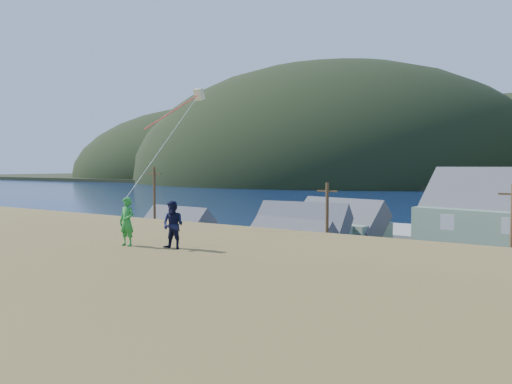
# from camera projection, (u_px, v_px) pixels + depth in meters

# --- Properties ---
(ground) EXTENTS (900.00, 900.00, 0.00)m
(ground) POSITION_uv_depth(u_px,v_px,m) (316.00, 307.00, 35.38)
(ground) COLOR #0A1638
(ground) RESTS_ON ground
(grass_strip) EXTENTS (110.00, 8.00, 0.10)m
(grass_strip) POSITION_uv_depth(u_px,v_px,m) (302.00, 313.00, 33.71)
(grass_strip) COLOR #4C3D19
(grass_strip) RESTS_ON ground
(waterfront_lot) EXTENTS (72.00, 36.00, 0.12)m
(waterfront_lot) POSITION_uv_depth(u_px,v_px,m) (393.00, 266.00, 49.55)
(waterfront_lot) COLOR #28282B
(waterfront_lot) RESTS_ON ground
(wharf) EXTENTS (26.00, 14.00, 0.90)m
(wharf) POSITION_uv_depth(u_px,v_px,m) (403.00, 232.00, 72.00)
(wharf) COLOR gray
(wharf) RESTS_ON ground
(shed_teal) EXTENTS (9.02, 6.72, 6.73)m
(shed_teal) POSITION_uv_depth(u_px,v_px,m) (174.00, 235.00, 54.26)
(shed_teal) COLOR #2D6968
(shed_teal) RESTS_ON waterfront_lot
(shed_palegreen_near) EXTENTS (10.51, 7.10, 7.32)m
(shed_palegreen_near) POSITION_uv_depth(u_px,v_px,m) (301.00, 233.00, 53.51)
(shed_palegreen_near) COLOR slate
(shed_palegreen_near) RESTS_ON waterfront_lot
(shed_white) EXTENTS (8.78, 6.41, 6.52)m
(shed_white) POSITION_uv_depth(u_px,v_px,m) (287.00, 253.00, 43.12)
(shed_white) COLOR silver
(shed_white) RESTS_ON waterfront_lot
(shed_palegreen_far) EXTENTS (12.11, 8.41, 7.44)m
(shed_palegreen_far) POSITION_uv_depth(u_px,v_px,m) (339.00, 226.00, 59.10)
(shed_palegreen_far) COLOR gray
(shed_palegreen_far) RESTS_ON waterfront_lot
(utility_poles) EXTENTS (29.67, 0.24, 9.77)m
(utility_poles) POSITION_uv_depth(u_px,v_px,m) (299.00, 237.00, 37.60)
(utility_poles) COLOR #47331E
(utility_poles) RESTS_ON waterfront_lot
(parked_cars) EXTENTS (22.96, 13.45, 1.56)m
(parked_cars) POSITION_uv_depth(u_px,v_px,m) (322.00, 245.00, 57.69)
(parked_cars) COLOR navy
(parked_cars) RESTS_ON waterfront_lot
(kite_flyer_green) EXTENTS (0.65, 0.45, 1.70)m
(kite_flyer_green) POSITION_uv_depth(u_px,v_px,m) (127.00, 222.00, 17.42)
(kite_flyer_green) COLOR #268D33
(kite_flyer_green) RESTS_ON hillside
(kite_flyer_navy) EXTENTS (0.85, 0.70, 1.62)m
(kite_flyer_navy) POSITION_uv_depth(u_px,v_px,m) (173.00, 225.00, 16.77)
(kite_flyer_navy) COLOR black
(kite_flyer_navy) RESTS_ON hillside
(kite_rig) EXTENTS (1.92, 3.75, 8.78)m
(kite_rig) POSITION_uv_depth(u_px,v_px,m) (194.00, 98.00, 24.20)
(kite_rig) COLOR beige
(kite_rig) RESTS_ON ground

